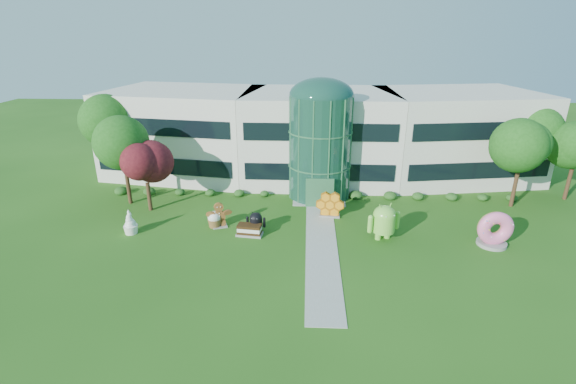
# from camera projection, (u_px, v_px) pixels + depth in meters

# --- Properties ---
(ground) EXTENTS (140.00, 140.00, 0.00)m
(ground) POSITION_uv_depth(u_px,v_px,m) (322.00, 255.00, 30.67)
(ground) COLOR #215114
(ground) RESTS_ON ground
(building) EXTENTS (46.00, 15.00, 9.30)m
(building) POSITION_uv_depth(u_px,v_px,m) (319.00, 135.00, 45.69)
(building) COLOR beige
(building) RESTS_ON ground
(atrium) EXTENTS (6.00, 6.00, 9.80)m
(atrium) POSITION_uv_depth(u_px,v_px,m) (320.00, 147.00, 40.02)
(atrium) COLOR #194738
(atrium) RESTS_ON ground
(walkway) EXTENTS (2.40, 20.00, 0.04)m
(walkway) POSITION_uv_depth(u_px,v_px,m) (321.00, 242.00, 32.52)
(walkway) COLOR #9E9E93
(walkway) RESTS_ON ground
(tree_red) EXTENTS (4.00, 4.00, 6.00)m
(tree_red) POSITION_uv_depth(u_px,v_px,m) (147.00, 179.00, 37.22)
(tree_red) COLOR #3F0C14
(tree_red) RESTS_ON ground
(trees_backdrop) EXTENTS (52.00, 8.00, 8.40)m
(trees_backdrop) POSITION_uv_depth(u_px,v_px,m) (320.00, 152.00, 41.21)
(trees_backdrop) COLOR #194D13
(trees_backdrop) RESTS_ON ground
(android_green) EXTENTS (3.39, 2.82, 3.28)m
(android_green) POSITION_uv_depth(u_px,v_px,m) (384.00, 220.00, 32.55)
(android_green) COLOR #79D042
(android_green) RESTS_ON ground
(android_black) EXTENTS (1.79, 1.29, 1.92)m
(android_black) POSITION_uv_depth(u_px,v_px,m) (256.00, 220.00, 33.98)
(android_black) COLOR black
(android_black) RESTS_ON ground
(donut) EXTENTS (2.78, 1.39, 2.86)m
(donut) POSITION_uv_depth(u_px,v_px,m) (494.00, 228.00, 31.62)
(donut) COLOR #EA59A0
(donut) RESTS_ON ground
(gingerbread) EXTENTS (2.57, 1.66, 2.21)m
(gingerbread) POSITION_uv_depth(u_px,v_px,m) (219.00, 215.00, 34.67)
(gingerbread) COLOR brown
(gingerbread) RESTS_ON ground
(ice_cream_sandwich) EXTENTS (2.20, 1.30, 0.93)m
(ice_cream_sandwich) POSITION_uv_depth(u_px,v_px,m) (249.00, 230.00, 33.49)
(ice_cream_sandwich) COLOR black
(ice_cream_sandwich) RESTS_ON ground
(honeycomb) EXTENTS (2.71, 1.19, 2.07)m
(honeycomb) POSITION_uv_depth(u_px,v_px,m) (330.00, 206.00, 36.67)
(honeycomb) COLOR orange
(honeycomb) RESTS_ON ground
(froyo) EXTENTS (1.23, 1.23, 2.08)m
(froyo) POSITION_uv_depth(u_px,v_px,m) (130.00, 222.00, 33.60)
(froyo) COLOR white
(froyo) RESTS_ON ground
(cupcake) EXTENTS (1.46, 1.46, 1.41)m
(cupcake) POSITION_uv_depth(u_px,v_px,m) (214.00, 219.00, 34.83)
(cupcake) COLOR white
(cupcake) RESTS_ON ground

